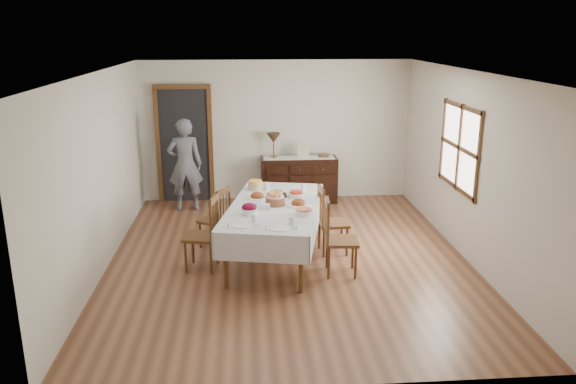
{
  "coord_description": "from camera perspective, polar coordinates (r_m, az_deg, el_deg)",
  "views": [
    {
      "loc": [
        -0.58,
        -7.37,
        3.13
      ],
      "look_at": [
        0.0,
        0.1,
        0.95
      ],
      "focal_mm": 35.0,
      "sensor_mm": 36.0,
      "label": 1
    }
  ],
  "objects": [
    {
      "name": "ground",
      "position": [
        8.03,
        0.06,
        -6.73
      ],
      "size": [
        6.0,
        6.0,
        0.0
      ],
      "primitive_type": "plane",
      "color": "brown"
    },
    {
      "name": "dining_table",
      "position": [
        7.74,
        -1.38,
        -1.99
      ],
      "size": [
        1.63,
        2.53,
        0.81
      ],
      "rotation": [
        0.0,
        0.0,
        -0.2
      ],
      "color": "silver",
      "rests_on": "ground"
    },
    {
      "name": "setting_left",
      "position": [
        6.97,
        -4.34,
        -3.13
      ],
      "size": [
        0.44,
        0.31,
        0.1
      ],
      "color": "white",
      "rests_on": "dining_table"
    },
    {
      "name": "ham_platter_b",
      "position": [
        7.68,
        1.06,
        -1.17
      ],
      "size": [
        0.32,
        0.32,
        0.11
      ],
      "color": "white",
      "rests_on": "dining_table"
    },
    {
      "name": "room_shell",
      "position": [
        7.94,
        -1.23,
        5.42
      ],
      "size": [
        5.02,
        6.02,
        2.65
      ],
      "color": "silver",
      "rests_on": "ground"
    },
    {
      "name": "egg_basket",
      "position": [
        8.09,
        -1.14,
        -0.25
      ],
      "size": [
        0.29,
        0.29,
        0.1
      ],
      "color": "black",
      "rests_on": "dining_table"
    },
    {
      "name": "chair_left_near",
      "position": [
        7.59,
        -8.46,
        -4.1
      ],
      "size": [
        0.5,
        0.5,
        1.02
      ],
      "rotation": [
        0.0,
        0.0,
        -1.76
      ],
      "color": "#533318",
      "rests_on": "ground"
    },
    {
      "name": "chair_right_far",
      "position": [
        8.07,
        4.27,
        -2.81
      ],
      "size": [
        0.44,
        0.44,
        0.99
      ],
      "rotation": [
        0.0,
        0.0,
        1.64
      ],
      "color": "#533318",
      "rests_on": "ground"
    },
    {
      "name": "glass_far_b",
      "position": [
        8.39,
        1.54,
        0.48
      ],
      "size": [
        0.06,
        0.06,
        0.1
      ],
      "color": "white",
      "rests_on": "dining_table"
    },
    {
      "name": "table_lamp",
      "position": [
        10.31,
        -1.48,
        5.44
      ],
      "size": [
        0.26,
        0.26,
        0.46
      ],
      "color": "brown",
      "rests_on": "sideboard"
    },
    {
      "name": "chair_right_near",
      "position": [
        7.38,
        5.05,
        -4.54
      ],
      "size": [
        0.46,
        0.46,
        1.03
      ],
      "rotation": [
        0.0,
        0.0,
        1.49
      ],
      "color": "#533318",
      "rests_on": "ground"
    },
    {
      "name": "sideboard",
      "position": [
        10.49,
        1.11,
        1.27
      ],
      "size": [
        1.41,
        0.51,
        0.85
      ],
      "color": "black",
      "rests_on": "ground"
    },
    {
      "name": "person",
      "position": [
        10.06,
        -10.42,
        3.05
      ],
      "size": [
        0.58,
        0.41,
        1.77
      ],
      "primitive_type": "imported",
      "rotation": [
        0.0,
        0.0,
        3.24
      ],
      "color": "#585B65",
      "rests_on": "ground"
    },
    {
      "name": "butter_dish",
      "position": [
        7.52,
        -2.38,
        -1.52
      ],
      "size": [
        0.15,
        0.12,
        0.07
      ],
      "color": "white",
      "rests_on": "dining_table"
    },
    {
      "name": "picture_frame",
      "position": [
        10.32,
        1.57,
        4.22
      ],
      "size": [
        0.22,
        0.08,
        0.28
      ],
      "color": "#B9AF89",
      "rests_on": "sideboard"
    },
    {
      "name": "beet_bowl",
      "position": [
        7.33,
        -3.94,
        -1.75
      ],
      "size": [
        0.21,
        0.21,
        0.15
      ],
      "color": "white",
      "rests_on": "dining_table"
    },
    {
      "name": "glass_far_a",
      "position": [
        8.45,
        -2.17,
        0.61
      ],
      "size": [
        0.07,
        0.07,
        0.11
      ],
      "color": "white",
      "rests_on": "dining_table"
    },
    {
      "name": "runner",
      "position": [
        10.38,
        1.11,
        3.53
      ],
      "size": [
        1.3,
        0.35,
        0.01
      ],
      "color": "silver",
      "rests_on": "sideboard"
    },
    {
      "name": "setting_right",
      "position": [
        6.85,
        -0.45,
        -3.43
      ],
      "size": [
        0.44,
        0.31,
        0.1
      ],
      "color": "white",
      "rests_on": "dining_table"
    },
    {
      "name": "casserole_dish",
      "position": [
        7.31,
        1.64,
        -2.01
      ],
      "size": [
        0.23,
        0.23,
        0.08
      ],
      "color": "white",
      "rests_on": "dining_table"
    },
    {
      "name": "ham_platter_a",
      "position": [
        8.02,
        -3.16,
        -0.44
      ],
      "size": [
        0.29,
        0.29,
        0.11
      ],
      "color": "white",
      "rests_on": "dining_table"
    },
    {
      "name": "deco_bowl",
      "position": [
        10.45,
        3.64,
        3.73
      ],
      "size": [
        0.2,
        0.2,
        0.06
      ],
      "color": "#533318",
      "rests_on": "sideboard"
    },
    {
      "name": "pineapple_bowl",
      "position": [
        8.46,
        -3.32,
        0.7
      ],
      "size": [
        0.22,
        0.22,
        0.14
      ],
      "color": "tan",
      "rests_on": "dining_table"
    },
    {
      "name": "bread_basket",
      "position": [
        7.7,
        -1.31,
        -0.69
      ],
      "size": [
        0.27,
        0.27,
        0.19
      ],
      "color": "brown",
      "rests_on": "dining_table"
    },
    {
      "name": "carrot_bowl",
      "position": [
        8.07,
        0.83,
        -0.23
      ],
      "size": [
        0.23,
        0.23,
        0.09
      ],
      "color": "white",
      "rests_on": "dining_table"
    },
    {
      "name": "chair_left_far",
      "position": [
        8.34,
        -7.24,
        -2.56
      ],
      "size": [
        0.52,
        0.52,
        0.91
      ],
      "rotation": [
        0.0,
        0.0,
        -2.11
      ],
      "color": "#533318",
      "rests_on": "ground"
    }
  ]
}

